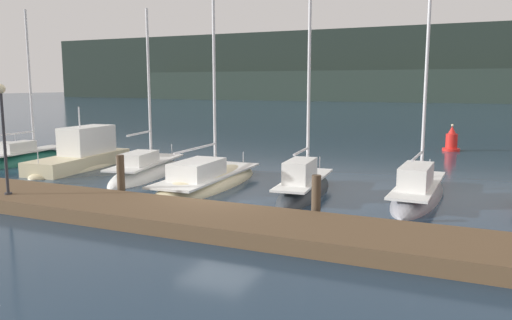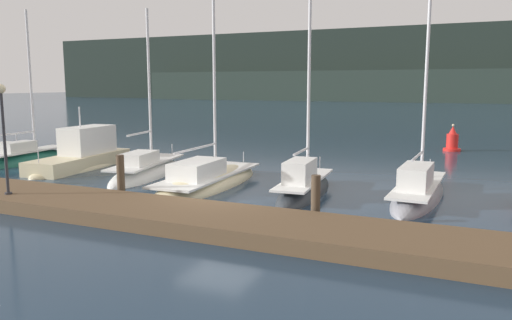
% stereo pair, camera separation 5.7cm
% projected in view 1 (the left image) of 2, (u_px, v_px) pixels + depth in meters
% --- Properties ---
extents(ground_plane, '(400.00, 400.00, 0.00)m').
position_uv_depth(ground_plane, '(219.00, 207.00, 17.08)').
color(ground_plane, '#1E3347').
extents(dock, '(44.18, 2.80, 0.45)m').
position_uv_depth(dock, '(183.00, 217.00, 14.99)').
color(dock, brown).
rests_on(dock, ground).
extents(mooring_pile_2, '(0.28, 0.28, 1.67)m').
position_uv_depth(mooring_pile_2, '(121.00, 178.00, 17.85)').
color(mooring_pile_2, '#4C3D2D').
rests_on(mooring_pile_2, ground).
extents(mooring_pile_3, '(0.28, 0.28, 1.49)m').
position_uv_depth(mooring_pile_3, '(316.00, 200.00, 14.94)').
color(mooring_pile_3, '#4C3D2D').
rests_on(mooring_pile_3, ground).
extents(sailboat_berth_2, '(1.73, 5.72, 8.68)m').
position_uv_depth(sailboat_berth_2, '(28.00, 160.00, 26.82)').
color(sailboat_berth_2, '#195647').
rests_on(sailboat_berth_2, ground).
extents(motorboat_berth_3, '(2.67, 6.89, 3.55)m').
position_uv_depth(motorboat_berth_3, '(82.00, 160.00, 25.10)').
color(motorboat_berth_3, beige).
rests_on(motorboat_berth_3, ground).
extents(sailboat_berth_4, '(2.91, 6.60, 8.18)m').
position_uv_depth(sailboat_berth_4, '(146.00, 174.00, 22.82)').
color(sailboat_berth_4, white).
rests_on(sailboat_berth_4, ground).
extents(sailboat_berth_5, '(2.57, 8.05, 11.78)m').
position_uv_depth(sailboat_berth_5, '(208.00, 183.00, 20.66)').
color(sailboat_berth_5, beige).
rests_on(sailboat_berth_5, ground).
extents(sailboat_berth_6, '(1.93, 6.00, 8.21)m').
position_uv_depth(sailboat_berth_6, '(304.00, 190.00, 19.03)').
color(sailboat_berth_6, '#2D3338').
rests_on(sailboat_berth_6, ground).
extents(sailboat_berth_7, '(1.80, 7.10, 8.59)m').
position_uv_depth(sailboat_berth_7, '(418.00, 194.00, 18.42)').
color(sailboat_berth_7, gray).
rests_on(sailboat_berth_7, ground).
extents(channel_buoy, '(1.07, 1.07, 1.70)m').
position_uv_depth(channel_buoy, '(451.00, 141.00, 31.52)').
color(channel_buoy, red).
rests_on(channel_buoy, ground).
extents(dock_lamppost, '(0.32, 0.32, 3.73)m').
position_uv_depth(dock_lamppost, '(3.00, 121.00, 16.63)').
color(dock_lamppost, '#2D2D33').
rests_on(dock_lamppost, dock).
extents(hillside_backdrop, '(240.00, 23.00, 18.41)m').
position_uv_depth(hillside_backdrop, '(442.00, 67.00, 125.20)').
color(hillside_backdrop, '#1E2823').
rests_on(hillside_backdrop, ground).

